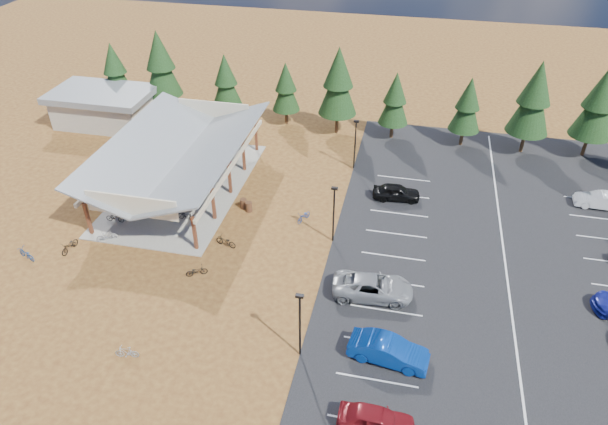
% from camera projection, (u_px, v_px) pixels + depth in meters
% --- Properties ---
extents(ground, '(140.00, 140.00, 0.00)m').
position_uv_depth(ground, '(267.00, 247.00, 43.35)').
color(ground, '#583117').
rests_on(ground, ground).
extents(asphalt_lot, '(27.00, 44.00, 0.04)m').
position_uv_depth(asphalt_lot, '(504.00, 256.00, 42.48)').
color(asphalt_lot, black).
rests_on(asphalt_lot, ground).
extents(concrete_pad, '(10.60, 18.60, 0.10)m').
position_uv_depth(concrete_pad, '(184.00, 187.00, 50.69)').
color(concrete_pad, gray).
rests_on(concrete_pad, ground).
extents(bike_pavilion, '(11.65, 19.40, 4.97)m').
position_uv_depth(bike_pavilion, '(179.00, 151.00, 48.53)').
color(bike_pavilion, '#553218').
rests_on(bike_pavilion, concrete_pad).
extents(outbuilding, '(11.00, 7.00, 3.90)m').
position_uv_depth(outbuilding, '(104.00, 107.00, 60.83)').
color(outbuilding, '#ADA593').
rests_on(outbuilding, ground).
extents(lamp_post_0, '(0.50, 0.25, 5.14)m').
position_uv_depth(lamp_post_0, '(300.00, 321.00, 32.76)').
color(lamp_post_0, black).
rests_on(lamp_post_0, ground).
extents(lamp_post_1, '(0.50, 0.25, 5.14)m').
position_uv_depth(lamp_post_1, '(334.00, 211.00, 42.36)').
color(lamp_post_1, black).
rests_on(lamp_post_1, ground).
extents(lamp_post_2, '(0.50, 0.25, 5.14)m').
position_uv_depth(lamp_post_2, '(355.00, 141.00, 51.97)').
color(lamp_post_2, black).
rests_on(lamp_post_2, ground).
extents(trash_bin_0, '(0.60, 0.60, 0.90)m').
position_uv_depth(trash_bin_0, '(249.00, 207.00, 47.29)').
color(trash_bin_0, '#50301C').
rests_on(trash_bin_0, ground).
extents(trash_bin_1, '(0.60, 0.60, 0.90)m').
position_uv_depth(trash_bin_1, '(244.00, 204.00, 47.70)').
color(trash_bin_1, '#50301C').
rests_on(trash_bin_1, ground).
extents(pine_0, '(3.44, 3.44, 8.01)m').
position_uv_depth(pine_0, '(115.00, 69.00, 62.47)').
color(pine_0, '#382314').
rests_on(pine_0, ground).
extents(pine_1, '(4.18, 4.18, 9.74)m').
position_uv_depth(pine_1, '(160.00, 64.00, 60.89)').
color(pine_1, '#382314').
rests_on(pine_1, ground).
extents(pine_2, '(3.30, 3.30, 7.70)m').
position_uv_depth(pine_2, '(226.00, 81.00, 60.15)').
color(pine_2, '#382314').
rests_on(pine_2, ground).
extents(pine_3, '(3.07, 3.07, 7.15)m').
position_uv_depth(pine_3, '(286.00, 87.00, 59.45)').
color(pine_3, '#382314').
rests_on(pine_3, ground).
extents(pine_4, '(4.13, 4.13, 9.61)m').
position_uv_depth(pine_4, '(338.00, 82.00, 56.73)').
color(pine_4, '#382314').
rests_on(pine_4, ground).
extents(pine_5, '(3.17, 3.17, 7.38)m').
position_uv_depth(pine_5, '(395.00, 99.00, 56.49)').
color(pine_5, '#382314').
rests_on(pine_5, ground).
extents(pine_6, '(3.21, 3.21, 7.48)m').
position_uv_depth(pine_6, '(468.00, 105.00, 55.09)').
color(pine_6, '#382314').
rests_on(pine_6, ground).
extents(pine_7, '(4.18, 4.18, 9.73)m').
position_uv_depth(pine_7, '(534.00, 98.00, 52.99)').
color(pine_7, '#382314').
rests_on(pine_7, ground).
extents(pine_8, '(4.08, 4.08, 9.50)m').
position_uv_depth(pine_8, '(599.00, 103.00, 52.47)').
color(pine_8, '#382314').
rests_on(pine_8, ground).
extents(bike_0, '(1.62, 0.60, 0.84)m').
position_uv_depth(bike_0, '(115.00, 218.00, 45.83)').
color(bike_0, black).
rests_on(bike_0, concrete_pad).
extents(bike_1, '(1.87, 0.96, 1.08)m').
position_uv_depth(bike_1, '(136.00, 196.00, 48.31)').
color(bike_1, gray).
rests_on(bike_1, concrete_pad).
extents(bike_2, '(1.94, 1.21, 0.96)m').
position_uv_depth(bike_2, '(173.00, 165.00, 52.96)').
color(bike_2, '#1651A0').
rests_on(bike_2, concrete_pad).
extents(bike_3, '(1.70, 0.50, 1.02)m').
position_uv_depth(bike_3, '(185.00, 143.00, 56.74)').
color(bike_3, maroon).
rests_on(bike_3, concrete_pad).
extents(bike_4, '(1.75, 0.82, 0.88)m').
position_uv_depth(bike_4, '(186.00, 216.00, 46.02)').
color(bike_4, black).
rests_on(bike_4, concrete_pad).
extents(bike_5, '(1.75, 1.01, 1.01)m').
position_uv_depth(bike_5, '(188.00, 204.00, 47.41)').
color(bike_5, gray).
rests_on(bike_5, concrete_pad).
extents(bike_6, '(1.92, 1.03, 0.96)m').
position_uv_depth(bike_6, '(199.00, 175.00, 51.46)').
color(bike_6, '#233F94').
rests_on(bike_6, concrete_pad).
extents(bike_7, '(1.84, 0.77, 1.07)m').
position_uv_depth(bike_7, '(222.00, 160.00, 53.74)').
color(bike_7, maroon).
rests_on(bike_7, concrete_pad).
extents(bike_8, '(0.85, 1.92, 0.98)m').
position_uv_depth(bike_8, '(70.00, 246.00, 42.74)').
color(bike_8, black).
rests_on(bike_8, ground).
extents(bike_9, '(1.64, 1.21, 0.98)m').
position_uv_depth(bike_9, '(107.00, 236.00, 43.79)').
color(bike_9, '#93949B').
rests_on(bike_9, ground).
extents(bike_10, '(1.91, 1.22, 0.95)m').
position_uv_depth(bike_10, '(26.00, 254.00, 41.93)').
color(bike_10, navy).
rests_on(bike_10, ground).
extents(bike_12, '(1.69, 1.26, 0.85)m').
position_uv_depth(bike_12, '(197.00, 271.00, 40.37)').
color(bike_12, black).
rests_on(bike_12, ground).
extents(bike_13, '(1.59, 0.67, 0.93)m').
position_uv_depth(bike_13, '(127.00, 352.00, 33.99)').
color(bike_13, gray).
rests_on(bike_13, ground).
extents(bike_14, '(1.23, 1.82, 0.90)m').
position_uv_depth(bike_14, '(304.00, 216.00, 46.09)').
color(bike_14, navy).
rests_on(bike_14, ground).
extents(bike_16, '(1.91, 1.06, 0.95)m').
position_uv_depth(bike_16, '(226.00, 241.00, 43.22)').
color(bike_16, black).
rests_on(bike_16, ground).
extents(car_0, '(4.28, 1.76, 1.45)m').
position_uv_depth(car_0, '(376.00, 420.00, 29.73)').
color(car_0, maroon).
rests_on(car_0, asphalt_lot).
extents(car_1, '(5.20, 2.39, 1.65)m').
position_uv_depth(car_1, '(389.00, 351.00, 33.58)').
color(car_1, navy).
rests_on(car_1, asphalt_lot).
extents(car_2, '(5.93, 3.10, 1.59)m').
position_uv_depth(car_2, '(373.00, 287.00, 38.35)').
color(car_2, gray).
rests_on(car_2, asphalt_lot).
extents(car_4, '(4.35, 2.08, 1.43)m').
position_uv_depth(car_4, '(396.00, 192.00, 48.66)').
color(car_4, black).
rests_on(car_4, asphalt_lot).
extents(car_9, '(4.26, 1.62, 1.39)m').
position_uv_depth(car_9, '(600.00, 200.00, 47.61)').
color(car_9, white).
rests_on(car_9, asphalt_lot).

